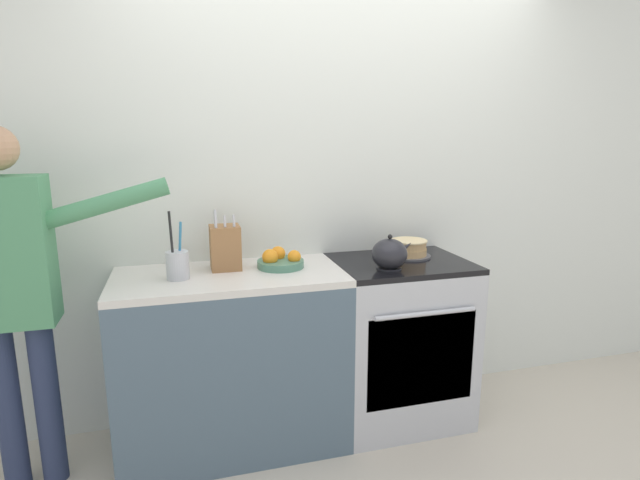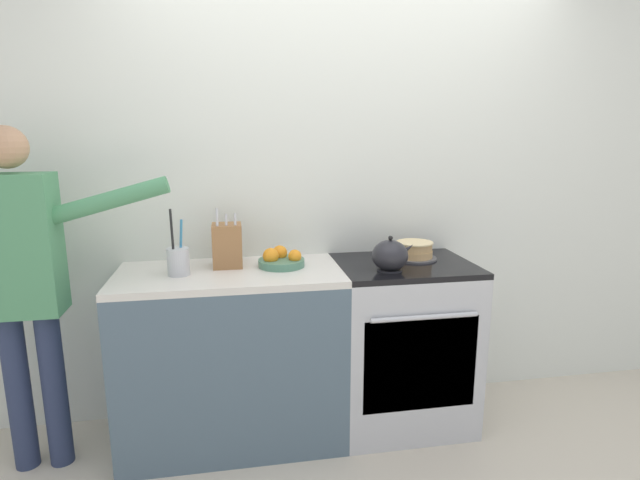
% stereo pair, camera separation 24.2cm
% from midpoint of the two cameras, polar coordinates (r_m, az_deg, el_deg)
% --- Properties ---
extents(ground_plane, '(16.00, 16.00, 0.00)m').
position_cam_midpoint_polar(ground_plane, '(2.80, 7.80, -23.20)').
color(ground_plane, beige).
extents(wall_back, '(8.00, 0.04, 2.60)m').
position_cam_midpoint_polar(wall_back, '(2.88, 4.86, 5.84)').
color(wall_back, silver).
rests_on(wall_back, ground_plane).
extents(counter_cabinet, '(1.14, 0.58, 0.93)m').
position_cam_midpoint_polar(counter_cabinet, '(2.71, -7.38, -13.06)').
color(counter_cabinet, '#4C6070').
rests_on(counter_cabinet, ground_plane).
extents(stove_range, '(0.73, 0.61, 0.93)m').
position_cam_midpoint_polar(stove_range, '(2.89, 11.76, -11.53)').
color(stove_range, '#B7BABF').
rests_on(stove_range, ground_plane).
extents(layer_cake, '(0.25, 0.25, 0.10)m').
position_cam_midpoint_polar(layer_cake, '(2.83, 13.17, -1.24)').
color(layer_cake, '#4C4C51').
rests_on(layer_cake, stove_range).
extents(tea_kettle, '(0.23, 0.18, 0.18)m').
position_cam_midpoint_polar(tea_kettle, '(2.56, 10.74, -1.80)').
color(tea_kettle, '#232328').
rests_on(tea_kettle, stove_range).
extents(knife_block, '(0.15, 0.15, 0.32)m').
position_cam_midpoint_polar(knife_block, '(2.61, -7.98, -0.61)').
color(knife_block, olive).
rests_on(knife_block, counter_cabinet).
extents(utensil_crock, '(0.11, 0.11, 0.33)m').
position_cam_midpoint_polar(utensil_crock, '(2.51, -13.28, -2.31)').
color(utensil_crock, '#B7BABF').
rests_on(utensil_crock, counter_cabinet).
extents(fruit_bowl, '(0.24, 0.24, 0.10)m').
position_cam_midpoint_polar(fruit_bowl, '(2.61, -1.87, -2.29)').
color(fruit_bowl, '#4C7F66').
rests_on(fruit_bowl, counter_cabinet).
extents(person_baker, '(0.93, 0.20, 1.65)m').
position_cam_midpoint_polar(person_baker, '(2.60, -28.54, -3.36)').
color(person_baker, '#283351').
rests_on(person_baker, ground_plane).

